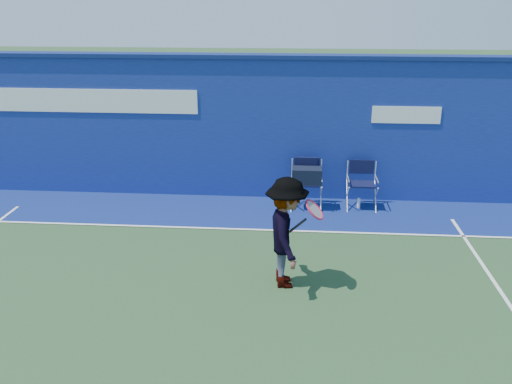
# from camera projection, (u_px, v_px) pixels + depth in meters

# --- Properties ---
(ground) EXTENTS (80.00, 80.00, 0.00)m
(ground) POSITION_uv_depth(u_px,v_px,m) (192.00, 325.00, 7.40)
(ground) COLOR #294725
(ground) RESTS_ON ground
(stadium_wall) EXTENTS (24.00, 0.50, 3.08)m
(stadium_wall) POSITION_uv_depth(u_px,v_px,m) (234.00, 126.00, 11.73)
(stadium_wall) COLOR navy
(stadium_wall) RESTS_ON ground
(out_of_bounds_strip) EXTENTS (24.00, 1.80, 0.01)m
(out_of_bounds_strip) POSITION_uv_depth(u_px,v_px,m) (229.00, 211.00, 11.23)
(out_of_bounds_strip) COLOR navy
(out_of_bounds_strip) RESTS_ON ground
(court_lines) EXTENTS (24.00, 12.00, 0.01)m
(court_lines) POSITION_uv_depth(u_px,v_px,m) (200.00, 301.00, 7.95)
(court_lines) COLOR white
(court_lines) RESTS_ON out_of_bounds_strip
(directors_chair_left) EXTENTS (0.61, 0.57, 1.03)m
(directors_chair_left) POSITION_uv_depth(u_px,v_px,m) (306.00, 188.00, 11.28)
(directors_chair_left) COLOR silver
(directors_chair_left) RESTS_ON ground
(directors_chair_right) EXTENTS (0.58, 0.52, 0.98)m
(directors_chair_right) POSITION_uv_depth(u_px,v_px,m) (361.00, 194.00, 11.34)
(directors_chair_right) COLOR silver
(directors_chair_right) RESTS_ON ground
(water_bottle) EXTENTS (0.07, 0.07, 0.22)m
(water_bottle) POSITION_uv_depth(u_px,v_px,m) (359.00, 203.00, 11.39)
(water_bottle) COLOR white
(water_bottle) RESTS_ON ground
(tennis_player) EXTENTS (0.97, 1.20, 1.73)m
(tennis_player) POSITION_uv_depth(u_px,v_px,m) (287.00, 233.00, 8.14)
(tennis_player) COLOR #EA4738
(tennis_player) RESTS_ON ground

